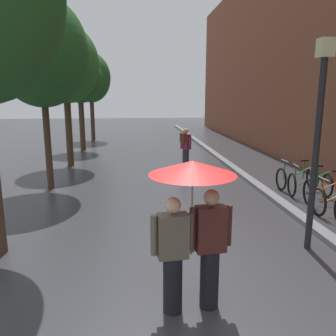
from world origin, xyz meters
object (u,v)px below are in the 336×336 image
object	(u,v)px
street_tree_1	(41,52)
parked_bicycle_4	(297,178)
street_tree_3	(80,79)
street_tree_4	(91,78)
pedestrian_walking_midground	(186,147)
parked_bicycle_3	(310,184)
street_tree_2	(65,64)
parked_bicycle_2	(328,191)
couple_under_umbrella	(192,213)
street_lamp_post	(318,130)

from	to	relation	value
street_tree_1	parked_bicycle_4	size ratio (longest dim) A/B	5.25
street_tree_3	street_tree_4	distance (m)	4.29
pedestrian_walking_midground	parked_bicycle_3	bearing A→B (deg)	-54.29
street_tree_2	street_tree_4	world-z (taller)	street_tree_2
parked_bicycle_2	pedestrian_walking_midground	bearing A→B (deg)	122.56
street_tree_2	street_tree_3	bearing A→B (deg)	91.24
couple_under_umbrella	street_tree_1	bearing A→B (deg)	117.54
street_tree_1	pedestrian_walking_midground	world-z (taller)	street_tree_1
street_tree_1	parked_bicycle_3	distance (m)	8.71
street_tree_2	parked_bicycle_3	world-z (taller)	street_tree_2
street_tree_3	parked_bicycle_2	bearing A→B (deg)	-51.93
street_tree_3	parked_bicycle_4	xyz separation A→B (m)	(7.78, -8.61, -3.33)
street_lamp_post	street_tree_3	bearing A→B (deg)	115.74
street_tree_2	parked_bicycle_2	distance (m)	10.52
parked_bicycle_3	street_lamp_post	size ratio (longest dim) A/B	0.30
parked_bicycle_4	couple_under_umbrella	size ratio (longest dim) A/B	0.53
street_tree_1	pedestrian_walking_midground	size ratio (longest dim) A/B	3.54
street_tree_1	street_tree_3	distance (m)	7.72
parked_bicycle_4	street_tree_1	bearing A→B (deg)	173.31
street_tree_4	pedestrian_walking_midground	xyz separation A→B (m)	(4.75, -9.49, -3.10)
couple_under_umbrella	parked_bicycle_3	bearing A→B (deg)	48.87
parked_bicycle_2	parked_bicycle_3	xyz separation A→B (m)	(-0.13, 0.72, 0.00)
street_tree_2	pedestrian_walking_midground	distance (m)	5.79
street_tree_1	street_lamp_post	world-z (taller)	street_tree_1
parked_bicycle_2	parked_bicycle_4	size ratio (longest dim) A/B	1.04
street_tree_2	street_tree_1	bearing A→B (deg)	-89.71
parked_bicycle_2	street_lamp_post	world-z (taller)	street_lamp_post
street_tree_3	couple_under_umbrella	distance (m)	14.88
parked_bicycle_2	parked_bicycle_3	distance (m)	0.73
street_tree_2	parked_bicycle_4	xyz separation A→B (m)	(7.70, -4.47, -3.71)
street_tree_3	parked_bicycle_3	world-z (taller)	street_tree_3
parked_bicycle_4	street_tree_4	bearing A→B (deg)	120.99
couple_under_umbrella	street_tree_2	bearing A→B (deg)	108.75
street_lamp_post	pedestrian_walking_midground	distance (m)	7.65
street_tree_4	parked_bicycle_2	xyz separation A→B (m)	(7.88, -14.40, -3.59)
parked_bicycle_3	couple_under_umbrella	xyz separation A→B (m)	(-4.26, -4.88, 1.02)
couple_under_umbrella	pedestrian_walking_midground	size ratio (longest dim) A/B	1.28
street_tree_2	parked_bicycle_3	bearing A→B (deg)	-34.28
parked_bicycle_2	parked_bicycle_4	distance (m)	1.51
parked_bicycle_3	street_tree_3	bearing A→B (deg)	129.70
street_tree_4	pedestrian_walking_midground	distance (m)	11.05
parked_bicycle_2	parked_bicycle_4	bearing A→B (deg)	95.08
street_tree_1	parked_bicycle_3	size ratio (longest dim) A/B	4.96
parked_bicycle_4	pedestrian_walking_midground	size ratio (longest dim) A/B	0.67
parked_bicycle_3	couple_under_umbrella	distance (m)	6.56
street_lamp_post	couple_under_umbrella	bearing A→B (deg)	-146.94
street_tree_1	parked_bicycle_4	xyz separation A→B (m)	(7.68, -0.90, -3.75)
street_tree_3	parked_bicycle_2	world-z (taller)	street_tree_3
street_tree_1	parked_bicycle_4	distance (m)	8.59
street_tree_3	street_lamp_post	distance (m)	14.07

